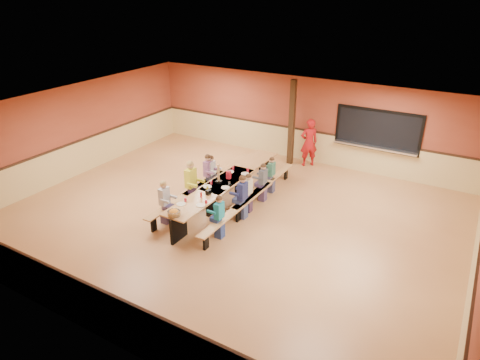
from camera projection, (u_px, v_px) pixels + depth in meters
The scene contains 23 objects.
ground at pixel (231, 217), 11.89m from camera, with size 12.00×12.00×0.00m, color #A2693D.
room_envelope at pixel (231, 195), 11.60m from camera, with size 12.04×10.04×3.02m.
kitchen_pass_through at pixel (377, 132), 13.96m from camera, with size 2.78×0.28×1.38m.
structural_post at pixel (292, 123), 14.80m from camera, with size 0.18×0.18×3.00m, color black.
cafeteria_table_main at pixel (213, 197), 11.84m from camera, with size 1.91×3.70×0.74m.
cafeteria_table_second at pixel (241, 176), 13.13m from camera, with size 1.91×3.70×0.74m.
seated_child_white_left at pixel (165, 203), 11.35m from camera, with size 0.38×0.31×1.22m, color #B8B9BF, non-canonical shape.
seated_adult_yellow at pixel (191, 184), 12.25m from camera, with size 0.44×0.36×1.36m, color yellow, non-canonical shape.
seated_child_grey_left at pixel (211, 174), 13.11m from camera, with size 0.35×0.29×1.18m, color silver, non-canonical shape.
seated_child_teal_right at pixel (219, 217), 10.71m from camera, with size 0.35×0.28×1.16m, color teal, non-canonical shape.
seated_child_navy_right at pixel (243, 197), 11.59m from camera, with size 0.39×0.32×1.26m, color navy, non-canonical shape.
seated_child_char_right at pixel (263, 183), 12.55m from camera, with size 0.35×0.29×1.17m, color #484B53, non-canonical shape.
seated_child_purple_sec at pixel (208, 174), 13.03m from camera, with size 0.38×0.31×1.24m, color #885381, non-canonical shape.
seated_child_green_sec at pixel (271, 175), 13.08m from camera, with size 0.34×0.27×1.14m, color #316550, non-canonical shape.
seated_child_tan_sec at pixel (248, 193), 11.95m from camera, with size 0.34×0.28×1.15m, color beige, non-canonical shape.
standing_woman at pixel (309, 142), 14.90m from camera, with size 0.62×0.41×1.71m, color #AB1316.
punch_pitcher at pixel (229, 175), 12.41m from camera, with size 0.16×0.16×0.22m, color #B11726.
chip_bowl at pixel (174, 213), 10.44m from camera, with size 0.32×0.32×0.15m, color #FFA528, non-canonical shape.
napkin_dispenser at pixel (208, 192), 11.47m from camera, with size 0.10×0.14×0.13m, color black.
condiment_mustard at pixel (207, 189), 11.63m from camera, with size 0.06×0.06×0.17m, color yellow.
condiment_ketchup at pixel (201, 195), 11.29m from camera, with size 0.06×0.06×0.17m, color #B2140F.
table_paddle at pixel (219, 178), 12.12m from camera, with size 0.16×0.16×0.56m.
place_settings at pixel (212, 188), 11.72m from camera, with size 0.65×3.30×0.11m, color beige, non-canonical shape.
Camera 1 is at (5.46, -8.81, 5.93)m, focal length 32.00 mm.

